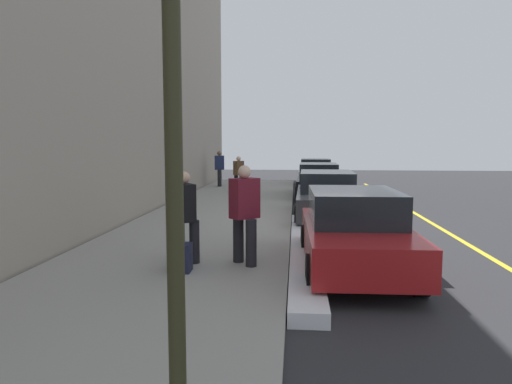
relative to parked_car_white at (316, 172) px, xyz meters
name	(u,v)px	position (x,y,z in m)	size (l,w,h in m)	color
ground_plane	(325,223)	(12.42, -0.24, -0.76)	(56.00, 56.00, 0.00)	#28282B
sidewalk	(216,219)	(12.42, -3.54, -0.68)	(28.00, 4.60, 0.15)	gray
lane_stripe_centre	(434,224)	(12.42, 2.96, -0.75)	(28.00, 0.14, 0.01)	gold
snow_bank_curb	(304,249)	(16.47, -0.94, -0.65)	(8.28, 0.56, 0.22)	white
parked_car_white	(316,172)	(0.00, 0.00, 0.00)	(4.33, 2.02, 1.51)	black
parked_car_black	(318,181)	(6.11, -0.14, 0.00)	(4.76, 2.00, 1.51)	black
parked_car_charcoal	(327,196)	(11.96, -0.17, 0.00)	(4.65, 1.97, 1.51)	black
parked_car_red	(354,231)	(17.74, -0.03, 0.00)	(4.25, 1.96, 1.51)	black
pedestrian_burgundy_coat	(245,212)	(17.96, -2.06, 0.37)	(0.56, 0.58, 1.84)	black
pedestrian_black_coat	(184,215)	(18.07, -3.16, 0.31)	(0.55, 0.50, 1.73)	black
pedestrian_brown_coat	(239,173)	(4.90, -3.76, 0.26)	(0.52, 0.50, 1.63)	black
pedestrian_navy_coat	(219,167)	(2.31, -5.09, 0.37)	(0.60, 0.54, 1.83)	black
traffic_light_pole	(171,50)	(23.42, -1.93, 2.23)	(0.35, 0.26, 4.17)	#2D2D19
rolling_suitcase	(185,257)	(18.57, -3.05, -0.35)	(0.34, 0.22, 0.86)	#191E38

